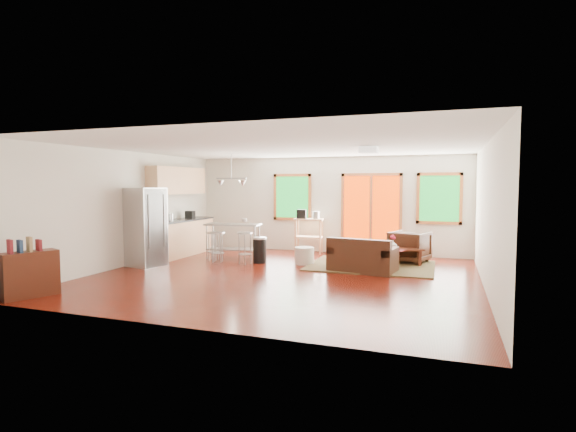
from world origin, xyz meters
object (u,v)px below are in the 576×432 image
(loveseat, at_px, (362,258))
(island, at_px, (233,234))
(coffee_table, at_px, (398,250))
(armchair, at_px, (410,245))
(rug, at_px, (371,266))
(ottoman, at_px, (357,252))
(kitchen_cart, at_px, (308,223))
(refrigerator, at_px, (146,227))

(loveseat, xyz_separation_m, island, (-3.39, 0.70, 0.31))
(loveseat, height_order, island, island)
(coffee_table, relative_size, armchair, 1.42)
(rug, height_order, island, island)
(rug, height_order, ottoman, ottoman)
(island, distance_m, kitchen_cart, 2.10)
(kitchen_cart, bearing_deg, coffee_table, -23.58)
(ottoman, bearing_deg, kitchen_cart, 152.27)
(loveseat, distance_m, island, 3.48)
(island, bearing_deg, coffee_table, 4.59)
(loveseat, bearing_deg, ottoman, 113.61)
(ottoman, bearing_deg, island, -168.19)
(rug, xyz_separation_m, island, (-3.47, -0.00, 0.58))
(rug, bearing_deg, refrigerator, -161.16)
(kitchen_cart, bearing_deg, ottoman, -27.73)
(coffee_table, xyz_separation_m, refrigerator, (-5.40, -1.98, 0.54))
(loveseat, relative_size, ottoman, 2.36)
(armchair, height_order, refrigerator, refrigerator)
(rug, relative_size, ottoman, 4.42)
(coffee_table, bearing_deg, armchair, 64.50)
(loveseat, bearing_deg, kitchen_cart, 139.43)
(coffee_table, xyz_separation_m, kitchen_cart, (-2.50, 1.09, 0.45))
(armchair, relative_size, island, 0.58)
(ottoman, distance_m, kitchen_cart, 1.78)
(loveseat, xyz_separation_m, kitchen_cart, (-1.85, 2.11, 0.52))
(armchair, height_order, ottoman, armchair)
(armchair, height_order, kitchen_cart, kitchen_cart)
(rug, relative_size, loveseat, 1.88)
(loveseat, distance_m, kitchen_cart, 2.86)
(armchair, bearing_deg, coffee_table, 82.99)
(coffee_table, relative_size, ottoman, 1.90)
(armchair, bearing_deg, loveseat, 78.36)
(rug, relative_size, island, 1.92)
(coffee_table, bearing_deg, ottoman, 163.04)
(armchair, xyz_separation_m, refrigerator, (-5.62, -2.43, 0.47))
(loveseat, xyz_separation_m, armchair, (0.86, 1.48, 0.13))
(kitchen_cart, bearing_deg, island, -137.38)
(rug, bearing_deg, island, -180.00)
(coffee_table, bearing_deg, rug, -149.99)
(kitchen_cart, bearing_deg, armchair, -13.14)
(coffee_table, distance_m, refrigerator, 5.78)
(loveseat, relative_size, kitchen_cart, 1.24)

